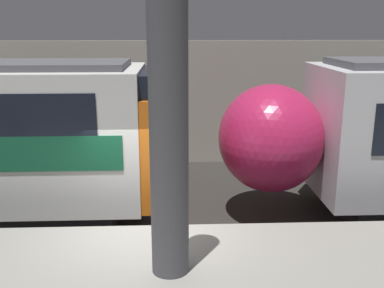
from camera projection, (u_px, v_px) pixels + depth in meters
ground_plane at (148, 277)px, 8.23m from camera, size 120.00×120.00×0.00m
station_rear_barrier at (158, 103)px, 14.67m from camera, size 50.00×0.15×4.01m
support_pillar_near at (169, 136)px, 6.01m from camera, size 0.53×0.53×4.00m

